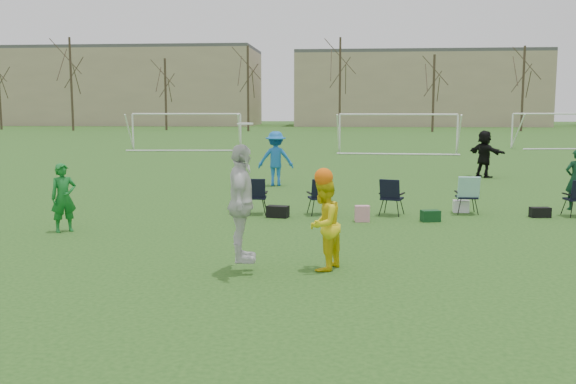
# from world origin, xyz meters

# --- Properties ---
(ground) EXTENTS (260.00, 260.00, 0.00)m
(ground) POSITION_xyz_m (0.00, 0.00, 0.00)
(ground) COLOR #214B17
(ground) RESTS_ON ground
(fielder_green_near) EXTENTS (0.68, 0.65, 1.56)m
(fielder_green_near) POSITION_xyz_m (-5.63, 5.05, 0.78)
(fielder_green_near) COLOR #126A23
(fielder_green_near) RESTS_ON ground
(fielder_blue) EXTENTS (1.33, 0.84, 1.97)m
(fielder_blue) POSITION_xyz_m (-1.78, 14.18, 0.98)
(fielder_blue) COLOR blue
(fielder_blue) RESTS_ON ground
(fielder_black) EXTENTS (1.48, 1.77, 1.91)m
(fielder_black) POSITION_xyz_m (6.36, 17.76, 0.96)
(fielder_black) COLOR black
(fielder_black) RESTS_ON ground
(center_contest) EXTENTS (2.11, 1.43, 2.56)m
(center_contest) POSITION_xyz_m (-0.46, 1.89, 1.05)
(center_contest) COLOR silver
(center_contest) RESTS_ON ground
(sideline_setup) EXTENTS (9.00, 2.12, 1.76)m
(sideline_setup) POSITION_xyz_m (2.95, 8.12, 0.52)
(sideline_setup) COLOR #0F3820
(sideline_setup) RESTS_ON ground
(goal_left) EXTENTS (7.39, 0.76, 2.46)m
(goal_left) POSITION_xyz_m (-10.00, 34.00, 1.92)
(goal_left) COLOR white
(goal_left) RESTS_ON ground
(goal_mid) EXTENTS (7.40, 0.63, 2.46)m
(goal_mid) POSITION_xyz_m (4.00, 32.00, 1.92)
(goal_mid) COLOR white
(goal_mid) RESTS_ON ground
(goal_right) EXTENTS (7.35, 1.14, 2.46)m
(goal_right) POSITION_xyz_m (16.00, 38.00, 1.92)
(goal_right) COLOR white
(goal_right) RESTS_ON ground
(tree_line) EXTENTS (110.28, 3.28, 11.40)m
(tree_line) POSITION_xyz_m (0.24, 69.85, 5.09)
(tree_line) COLOR #382B21
(tree_line) RESTS_ON ground
(building_row) EXTENTS (126.00, 16.00, 13.00)m
(building_row) POSITION_xyz_m (6.73, 96.00, 5.99)
(building_row) COLOR tan
(building_row) RESTS_ON ground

